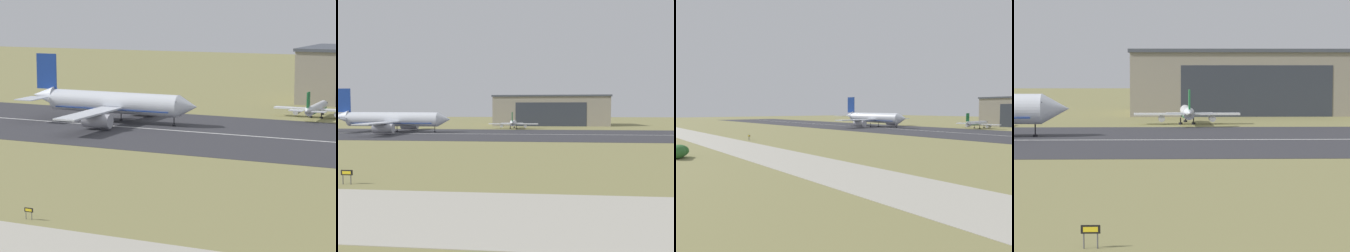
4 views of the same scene
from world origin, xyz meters
The scene contains 5 objects.
runway_strip centered at (0.00, 114.11, 0.03)m, with size 461.69×54.93×0.06m, color #333338.
runway_centreline centered at (0.00, 114.11, 0.07)m, with size 415.53×0.70×0.01m, color silver.
hangar_building centered at (3.76, 190.10, 8.40)m, with size 63.54×33.20×16.76m.
airplane_parked_centre centered at (-14.30, 149.13, 2.55)m, with size 22.92×21.10×7.79m.
runway_sign centered at (-24.96, 34.05, 1.24)m, with size 1.38×0.13×1.68m.
Camera 4 is at (-20.02, -21.19, 12.96)m, focal length 85.00 mm.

